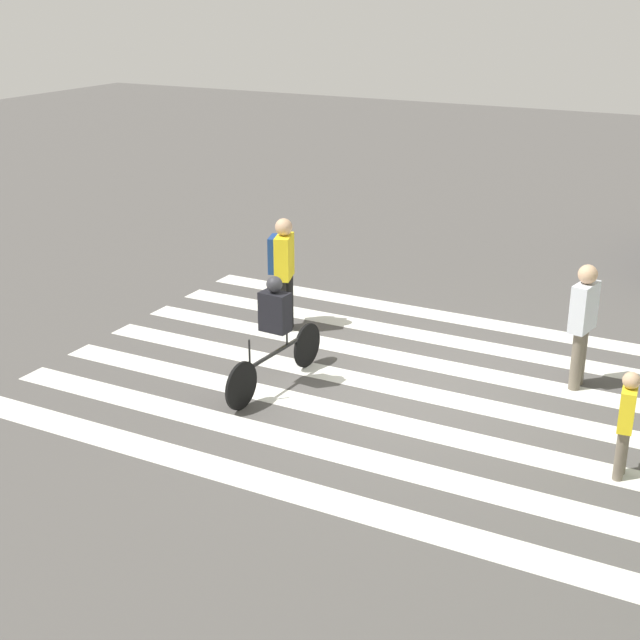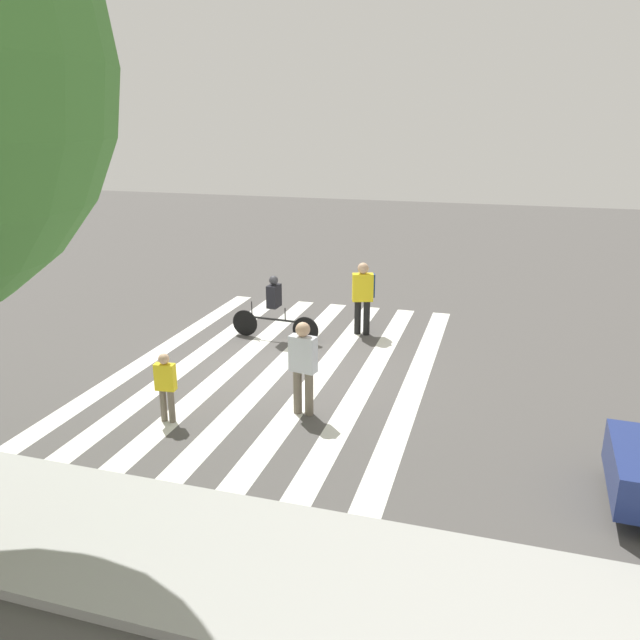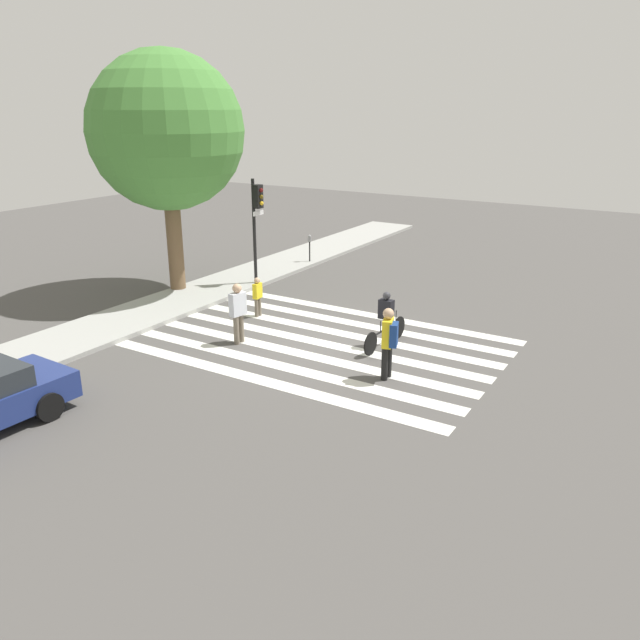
{
  "view_description": "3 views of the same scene",
  "coord_description": "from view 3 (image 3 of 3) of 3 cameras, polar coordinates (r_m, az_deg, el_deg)",
  "views": [
    {
      "loc": [
        10.43,
        4.16,
        5.27
      ],
      "look_at": [
        1.16,
        -0.71,
        1.3
      ],
      "focal_mm": 50.0,
      "sensor_mm": 36.0,
      "label": 1
    },
    {
      "loc": [
        -4.5,
        11.96,
        5.15
      ],
      "look_at": [
        -1.06,
        0.43,
        1.3
      ],
      "focal_mm": 35.0,
      "sensor_mm": 36.0,
      "label": 2
    },
    {
      "loc": [
        -14.34,
        -8.67,
        6.47
      ],
      "look_at": [
        -0.65,
        -0.31,
        0.96
      ],
      "focal_mm": 35.0,
      "sensor_mm": 36.0,
      "label": 3
    }
  ],
  "objects": [
    {
      "name": "ground_plane",
      "position": [
        17.96,
        0.24,
        -2.13
      ],
      "size": [
        60.0,
        60.0,
        0.0
      ],
      "primitive_type": "plane",
      "color": "#4C4947"
    },
    {
      "name": "parking_meter",
      "position": [
        26.78,
        -0.96,
        7.11
      ],
      "size": [
        0.15,
        0.15,
        1.29
      ],
      "color": "black",
      "rests_on": "ground_plane"
    },
    {
      "name": "traffic_light",
      "position": [
        23.13,
        -5.81,
        9.77
      ],
      "size": [
        0.6,
        0.5,
        4.0
      ],
      "color": "black",
      "rests_on": "ground_plane"
    },
    {
      "name": "pedestrian_adult_tall_backpack",
      "position": [
        17.81,
        -7.51,
        0.92
      ],
      "size": [
        0.52,
        0.31,
        1.77
      ],
      "rotation": [
        0.0,
        0.0,
        -0.18
      ],
      "color": "#6B6051",
      "rests_on": "ground_plane"
    },
    {
      "name": "cyclist_far_lane",
      "position": [
        17.54,
        6.04,
        0.24
      ],
      "size": [
        2.28,
        0.41,
        1.61
      ],
      "rotation": [
        0.0,
        0.0,
        -0.06
      ],
      "color": "black",
      "rests_on": "ground_plane"
    },
    {
      "name": "pedestrian_child_with_backpack",
      "position": [
        15.37,
        6.31,
        -1.68
      ],
      "size": [
        0.56,
        0.53,
        1.84
      ],
      "rotation": [
        0.0,
        0.0,
        0.32
      ],
      "color": "black",
      "rests_on": "ground_plane"
    },
    {
      "name": "sidewalk_curb",
      "position": [
        21.66,
        -14.06,
        1.21
      ],
      "size": [
        36.0,
        2.5,
        0.14
      ],
      "color": "#9E9E99",
      "rests_on": "ground_plane"
    },
    {
      "name": "crosswalk_stripes",
      "position": [
        17.96,
        0.24,
        -2.12
      ],
      "size": [
        6.46,
        10.0,
        0.01
      ],
      "color": "silver",
      "rests_on": "ground_plane"
    },
    {
      "name": "pedestrian_adult_blue_shirt",
      "position": [
        20.14,
        -5.73,
        2.33
      ],
      "size": [
        0.37,
        0.2,
        1.3
      ],
      "rotation": [
        0.0,
        0.0,
        0.1
      ],
      "color": "#6B6051",
      "rests_on": "ground_plane"
    },
    {
      "name": "street_tree",
      "position": [
        22.66,
        -13.87,
        16.35
      ],
      "size": [
        5.33,
        5.33,
        8.33
      ],
      "color": "brown",
      "rests_on": "ground_plane"
    }
  ]
}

